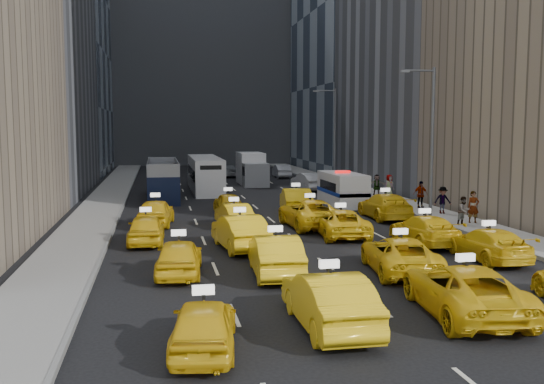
# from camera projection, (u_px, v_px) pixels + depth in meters

# --- Properties ---
(ground) EXTENTS (160.00, 160.00, 0.00)m
(ground) POSITION_uv_depth(u_px,v_px,m) (340.00, 276.00, 22.72)
(ground) COLOR black
(ground) RESTS_ON ground
(sidewalk_west) EXTENTS (3.00, 90.00, 0.15)m
(sidewalk_west) POSITION_uv_depth(u_px,v_px,m) (106.00, 201.00, 45.18)
(sidewalk_west) COLOR gray
(sidewalk_west) RESTS_ON ground
(sidewalk_east) EXTENTS (3.00, 90.00, 0.15)m
(sidewalk_east) POSITION_uv_depth(u_px,v_px,m) (373.00, 195.00, 49.08)
(sidewalk_east) COLOR gray
(sidewalk_east) RESTS_ON ground
(curb_west) EXTENTS (0.15, 90.00, 0.18)m
(curb_west) POSITION_uv_depth(u_px,v_px,m) (126.00, 200.00, 45.45)
(curb_west) COLOR slate
(curb_west) RESTS_ON ground
(curb_east) EXTENTS (0.15, 90.00, 0.18)m
(curb_east) POSITION_uv_depth(u_px,v_px,m) (356.00, 195.00, 48.81)
(curb_east) COLOR slate
(curb_east) RESTS_ON ground
(building_backdrop) EXTENTS (30.00, 12.00, 40.00)m
(building_backdrop) POSITION_uv_depth(u_px,v_px,m) (200.00, 30.00, 90.89)
(building_backdrop) COLOR slate
(building_backdrop) RESTS_ON ground
(streetlight_near) EXTENTS (2.15, 0.22, 9.00)m
(streetlight_near) POSITION_uv_depth(u_px,v_px,m) (430.00, 138.00, 35.62)
(streetlight_near) COLOR #595B60
(streetlight_near) RESTS_ON ground
(streetlight_far) EXTENTS (2.15, 0.22, 9.00)m
(streetlight_far) POSITION_uv_depth(u_px,v_px,m) (333.00, 134.00, 55.15)
(streetlight_far) COLOR #595B60
(streetlight_far) RESTS_ON ground
(taxi_0) EXTENTS (2.10, 4.11, 1.34)m
(taxi_0) POSITION_uv_depth(u_px,v_px,m) (204.00, 325.00, 15.03)
(taxi_0) COLOR yellow
(taxi_0) RESTS_ON ground
(taxi_1) EXTENTS (1.72, 4.84, 1.59)m
(taxi_1) POSITION_uv_depth(u_px,v_px,m) (329.00, 300.00, 16.76)
(taxi_1) COLOR yellow
(taxi_1) RESTS_ON ground
(taxi_2) EXTENTS (3.07, 5.67, 1.51)m
(taxi_2) POSITION_uv_depth(u_px,v_px,m) (464.00, 290.00, 17.95)
(taxi_2) COLOR yellow
(taxi_2) RESTS_ON ground
(taxi_4) EXTENTS (2.03, 4.26, 1.40)m
(taxi_4) POSITION_uv_depth(u_px,v_px,m) (179.00, 257.00, 22.70)
(taxi_4) COLOR yellow
(taxi_4) RESTS_ON ground
(taxi_5) EXTENTS (1.92, 4.82, 1.56)m
(taxi_5) POSITION_uv_depth(u_px,v_px,m) (275.00, 255.00, 22.68)
(taxi_5) COLOR yellow
(taxi_5) RESTS_ON ground
(taxi_6) EXTENTS (2.93, 5.23, 1.38)m
(taxi_6) POSITION_uv_depth(u_px,v_px,m) (400.00, 255.00, 23.14)
(taxi_6) COLOR yellow
(taxi_6) RESTS_ON ground
(taxi_7) EXTENTS (1.92, 4.67, 1.35)m
(taxi_7) POSITION_uv_depth(u_px,v_px,m) (488.00, 244.00, 25.29)
(taxi_7) COLOR yellow
(taxi_7) RESTS_ON ground
(taxi_8) EXTENTS (1.81, 4.26, 1.43)m
(taxi_8) POSITION_uv_depth(u_px,v_px,m) (146.00, 229.00, 28.83)
(taxi_8) COLOR yellow
(taxi_8) RESTS_ON ground
(taxi_9) EXTENTS (2.25, 5.03, 1.60)m
(taxi_9) POSITION_uv_depth(u_px,v_px,m) (240.00, 232.00, 27.56)
(taxi_9) COLOR yellow
(taxi_9) RESTS_ON ground
(taxi_10) EXTENTS (2.67, 5.15, 1.39)m
(taxi_10) POSITION_uv_depth(u_px,v_px,m) (340.00, 223.00, 30.79)
(taxi_10) COLOR yellow
(taxi_10) RESTS_ON ground
(taxi_11) EXTENTS (2.09, 4.84, 1.39)m
(taxi_11) POSITION_uv_depth(u_px,v_px,m) (424.00, 230.00, 28.73)
(taxi_11) COLOR yellow
(taxi_11) RESTS_ON ground
(taxi_12) EXTENTS (2.33, 4.69, 1.54)m
(taxi_12) POSITION_uv_depth(u_px,v_px,m) (156.00, 212.00, 34.07)
(taxi_12) COLOR yellow
(taxi_12) RESTS_ON ground
(taxi_13) EXTENTS (1.88, 4.19, 1.33)m
(taxi_13) POSITION_uv_depth(u_px,v_px,m) (234.00, 215.00, 33.75)
(taxi_13) COLOR yellow
(taxi_13) RESTS_ON ground
(taxi_14) EXTENTS (2.83, 5.73, 1.56)m
(taxi_14) POSITION_uv_depth(u_px,v_px,m) (310.00, 213.00, 33.59)
(taxi_14) COLOR yellow
(taxi_14) RESTS_ON ground
(taxi_15) EXTENTS (2.30, 5.37, 1.54)m
(taxi_15) POSITION_uv_depth(u_px,v_px,m) (385.00, 206.00, 36.74)
(taxi_15) COLOR yellow
(taxi_15) RESTS_ON ground
(taxi_16) EXTENTS (1.76, 3.95, 1.32)m
(taxi_16) POSITION_uv_depth(u_px,v_px,m) (228.00, 203.00, 39.29)
(taxi_16) COLOR yellow
(taxi_16) RESTS_ON ground
(taxi_17) EXTENTS (2.26, 5.09, 1.62)m
(taxi_17) POSITION_uv_depth(u_px,v_px,m) (296.00, 201.00, 39.14)
(taxi_17) COLOR yellow
(taxi_17) RESTS_ON ground
(nypd_van) EXTENTS (2.96, 5.97, 2.46)m
(nypd_van) POSITION_uv_depth(u_px,v_px,m) (342.00, 190.00, 43.08)
(nypd_van) COLOR silver
(nypd_van) RESTS_ON ground
(double_decker) EXTENTS (3.63, 10.31, 2.94)m
(double_decker) POSITION_uv_depth(u_px,v_px,m) (163.00, 180.00, 47.01)
(double_decker) COLOR black
(double_decker) RESTS_ON ground
(city_bus) EXTENTS (2.55, 11.45, 2.95)m
(city_bus) POSITION_uv_depth(u_px,v_px,m) (205.00, 174.00, 52.34)
(city_bus) COLOR silver
(city_bus) RESTS_ON ground
(box_truck) EXTENTS (2.57, 6.77, 3.05)m
(box_truck) POSITION_uv_depth(u_px,v_px,m) (252.00, 169.00, 58.34)
(box_truck) COLOR silver
(box_truck) RESTS_ON ground
(misc_car_0) EXTENTS (2.22, 4.87, 1.55)m
(misc_car_0) POSITION_uv_depth(u_px,v_px,m) (308.00, 182.00, 53.02)
(misc_car_0) COLOR #A9AAB0
(misc_car_0) RESTS_ON ground
(misc_car_1) EXTENTS (3.12, 5.59, 1.48)m
(misc_car_1) POSITION_uv_depth(u_px,v_px,m) (166.00, 175.00, 60.57)
(misc_car_1) COLOR black
(misc_car_1) RESTS_ON ground
(misc_car_2) EXTENTS (2.02, 4.64, 1.33)m
(misc_car_2) POSITION_uv_depth(u_px,v_px,m) (228.00, 171.00, 67.36)
(misc_car_2) COLOR gray
(misc_car_2) RESTS_ON ground
(misc_car_3) EXTENTS (2.00, 4.49, 1.50)m
(misc_car_3) POSITION_uv_depth(u_px,v_px,m) (204.00, 172.00, 64.66)
(misc_car_3) COLOR black
(misc_car_3) RESTS_ON ground
(misc_car_4) EXTENTS (1.65, 4.42, 1.44)m
(misc_car_4) POSITION_uv_depth(u_px,v_px,m) (282.00, 171.00, 66.36)
(misc_car_4) COLOR #ABADB3
(misc_car_4) RESTS_ON ground
(pedestrian_0) EXTENTS (0.72, 0.54, 1.81)m
(pedestrian_0) POSITION_uv_depth(u_px,v_px,m) (473.00, 207.00, 34.20)
(pedestrian_0) COLOR gray
(pedestrian_0) RESTS_ON sidewalk_east
(pedestrian_1) EXTENTS (0.86, 0.67, 1.57)m
(pedestrian_1) POSITION_uv_depth(u_px,v_px,m) (464.00, 211.00, 33.54)
(pedestrian_1) COLOR gray
(pedestrian_1) RESTS_ON sidewalk_east
(pedestrian_2) EXTENTS (1.13, 0.55, 1.69)m
(pedestrian_2) POSITION_uv_depth(u_px,v_px,m) (443.00, 200.00, 37.89)
(pedestrian_2) COLOR gray
(pedestrian_2) RESTS_ON sidewalk_east
(pedestrian_3) EXTENTS (1.08, 0.53, 1.80)m
(pedestrian_3) POSITION_uv_depth(u_px,v_px,m) (420.00, 194.00, 40.49)
(pedestrian_3) COLOR gray
(pedestrian_3) RESTS_ON sidewalk_east
(pedestrian_4) EXTENTS (0.97, 0.75, 1.76)m
(pedestrian_4) POSITION_uv_depth(u_px,v_px,m) (389.00, 186.00, 46.51)
(pedestrian_4) COLOR gray
(pedestrian_4) RESTS_ON sidewalk_east
(pedestrian_5) EXTENTS (1.57, 0.80, 1.63)m
(pedestrian_5) POSITION_uv_depth(u_px,v_px,m) (377.00, 185.00, 48.30)
(pedestrian_5) COLOR gray
(pedestrian_5) RESTS_ON sidewalk_east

